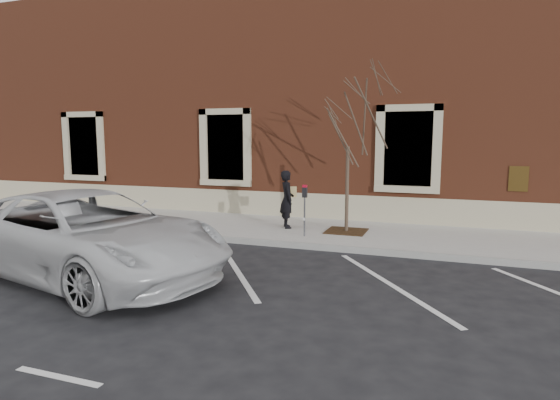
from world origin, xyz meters
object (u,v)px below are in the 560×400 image
at_px(parking_meter, 305,201).
at_px(sapling, 348,123).
at_px(man, 287,199).
at_px(white_truck, 86,235).

distance_m(parking_meter, sapling, 2.44).
distance_m(man, sapling, 2.77).
distance_m(man, white_truck, 5.88).
bearing_deg(white_truck, parking_meter, -22.58).
relative_size(parking_meter, white_truck, 0.22).
relative_size(man, white_truck, 0.27).
bearing_deg(man, parking_meter, -169.56).
distance_m(parking_meter, white_truck, 5.44).
bearing_deg(man, sapling, -119.58).
relative_size(sapling, white_truck, 0.70).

